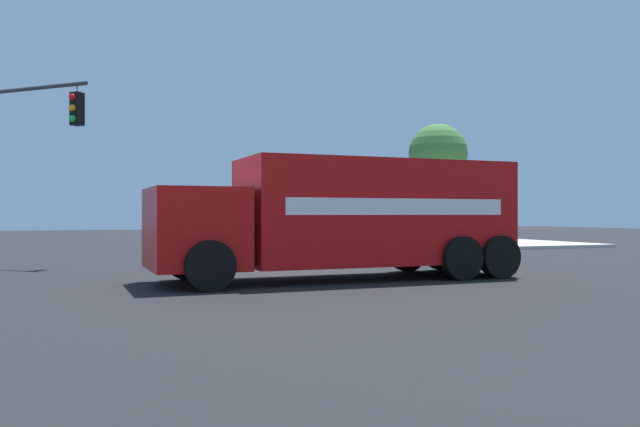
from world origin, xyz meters
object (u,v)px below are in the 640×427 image
(delivery_truck, at_px, (347,217))
(shade_tree_near, at_px, (438,154))
(traffic_light_secondary, at_px, (13,143))
(pedestrian_near_corner, at_px, (438,223))

(delivery_truck, xyz_separation_m, shade_tree_near, (-12.29, -15.84, 3.25))
(traffic_light_secondary, relative_size, pedestrian_near_corner, 3.39)
(shade_tree_near, bearing_deg, pedestrian_near_corner, 58.25)
(pedestrian_near_corner, bearing_deg, delivery_truck, 51.31)
(traffic_light_secondary, xyz_separation_m, pedestrian_near_corner, (-18.49, -5.74, -2.58))
(pedestrian_near_corner, distance_m, shade_tree_near, 4.44)
(delivery_truck, bearing_deg, pedestrian_near_corner, -128.69)
(delivery_truck, bearing_deg, shade_tree_near, -127.81)
(delivery_truck, height_order, pedestrian_near_corner, delivery_truck)
(traffic_light_secondary, distance_m, shade_tree_near, 21.38)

